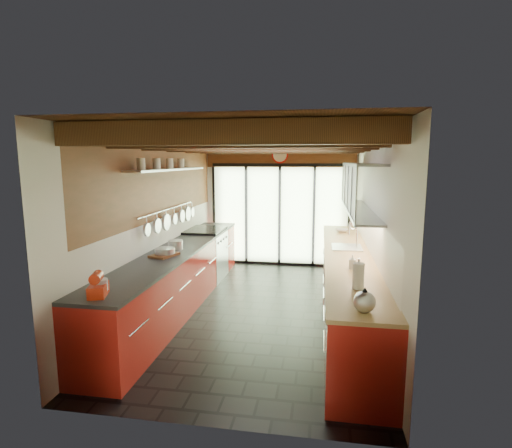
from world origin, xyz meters
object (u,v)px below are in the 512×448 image
at_px(bowl, 342,231).
at_px(soap_bottle, 352,262).
at_px(paper_towel, 358,276).
at_px(stand_mixer, 98,286).
at_px(kettle, 364,301).

bearing_deg(bowl, soap_bottle, -90.00).
height_order(paper_towel, soap_bottle, paper_towel).
xyz_separation_m(stand_mixer, kettle, (2.54, -0.01, 0.00)).
distance_m(stand_mixer, paper_towel, 2.62).
distance_m(kettle, bowl, 4.01).
xyz_separation_m(kettle, soap_bottle, (0.00, 1.43, -0.01)).
bearing_deg(stand_mixer, paper_towel, 13.86).
relative_size(stand_mixer, soap_bottle, 1.70).
bearing_deg(paper_towel, kettle, -90.00).
bearing_deg(soap_bottle, stand_mixer, -150.77).
bearing_deg(paper_towel, soap_bottle, 90.00).
distance_m(paper_towel, soap_bottle, 0.80).
relative_size(soap_bottle, bowl, 0.81).
height_order(kettle, bowl, kettle).
bearing_deg(soap_bottle, kettle, -90.00).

